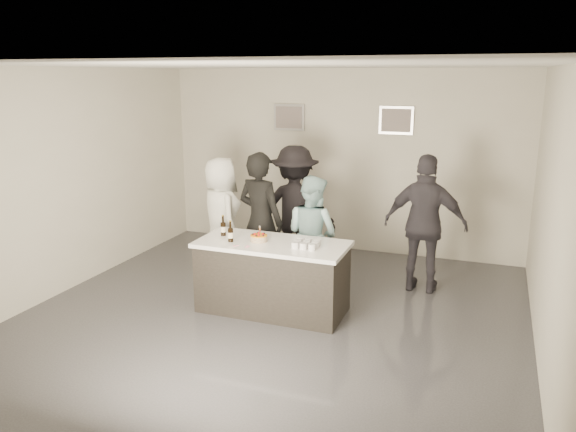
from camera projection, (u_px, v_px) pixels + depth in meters
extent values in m
plane|color=#3D3D42|center=(274.00, 315.00, 6.98)|extent=(6.00, 6.00, 0.00)
plane|color=white|center=(272.00, 65.00, 6.24)|extent=(6.00, 6.00, 0.00)
cube|color=beige|center=(340.00, 161.00, 9.33)|extent=(6.00, 0.04, 3.00)
cube|color=beige|center=(112.00, 283.00, 3.88)|extent=(6.00, 0.04, 3.00)
cube|color=beige|center=(69.00, 181.00, 7.62)|extent=(0.04, 6.00, 3.00)
cube|color=beige|center=(552.00, 219.00, 5.59)|extent=(0.04, 6.00, 3.00)
cube|color=#B2B2B7|center=(289.00, 117.00, 9.44)|extent=(0.54, 0.04, 0.44)
cube|color=#B2B2B7|center=(396.00, 120.00, 8.83)|extent=(0.54, 0.04, 0.44)
cube|color=white|center=(273.00, 277.00, 7.00)|extent=(1.86, 0.86, 0.90)
cylinder|color=orange|center=(259.00, 238.00, 6.93)|extent=(0.21, 0.21, 0.07)
cylinder|color=black|center=(223.00, 226.00, 7.14)|extent=(0.07, 0.07, 0.26)
cylinder|color=black|center=(230.00, 232.00, 6.88)|extent=(0.07, 0.07, 0.26)
cube|color=yellow|center=(306.00, 244.00, 6.69)|extent=(0.30, 0.30, 0.08)
cube|color=pink|center=(239.00, 246.00, 6.73)|extent=(0.24, 0.08, 0.01)
imported|color=black|center=(260.00, 221.00, 7.69)|extent=(0.79, 0.61, 1.91)
imported|color=#A1CDD3|center=(312.00, 234.00, 7.61)|extent=(0.96, 0.87, 1.61)
imported|color=white|center=(221.00, 217.00, 8.23)|extent=(1.01, 0.98, 1.75)
imported|color=#34313A|center=(425.00, 224.00, 7.54)|extent=(1.12, 0.50, 1.89)
imported|color=black|center=(295.00, 209.00, 8.40)|extent=(1.36, 0.98, 1.89)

